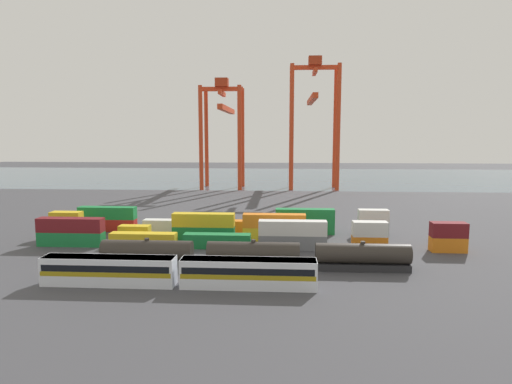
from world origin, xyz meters
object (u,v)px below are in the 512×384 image
object	(u,v)px
gantry_crane_west	(223,121)
shipping_container_13	(204,233)
freight_tank_row	(253,255)
gantry_crane_central	(314,110)
shipping_container_2	(143,240)
passenger_train	(178,271)

from	to	relation	value
gantry_crane_west	shipping_container_13	bearing A→B (deg)	-84.88
freight_tank_row	shipping_container_13	xyz separation A→B (m)	(-10.98, 18.24, -0.82)
shipping_container_13	gantry_crane_central	size ratio (longest dim) A/B	0.25
shipping_container_13	shipping_container_2	bearing A→B (deg)	-147.20
passenger_train	shipping_container_2	xyz separation A→B (m)	(-11.38, 20.57, -0.84)
passenger_train	gantry_crane_central	bearing A→B (deg)	77.57
shipping_container_13	gantry_crane_west	xyz separation A→B (m)	(-7.97, 88.87, 24.57)
passenger_train	freight_tank_row	distance (m)	12.98
passenger_train	shipping_container_2	distance (m)	23.52
passenger_train	shipping_container_2	size ratio (longest dim) A/B	3.08
freight_tank_row	shipping_container_13	distance (m)	21.30
passenger_train	freight_tank_row	xyz separation A→B (m)	(9.57, 8.76, -0.03)
freight_tank_row	shipping_container_13	size ratio (longest dim) A/B	3.90
passenger_train	shipping_container_13	world-z (taller)	passenger_train
freight_tank_row	shipping_container_2	world-z (taller)	freight_tank_row
passenger_train	gantry_crane_west	xyz separation A→B (m)	(-9.37, 115.87, 23.72)
freight_tank_row	shipping_container_13	bearing A→B (deg)	121.04
gantry_crane_central	passenger_train	bearing A→B (deg)	-102.43
freight_tank_row	gantry_crane_central	bearing A→B (deg)	81.54
shipping_container_2	gantry_crane_west	xyz separation A→B (m)	(2.01, 95.30, 24.57)
passenger_train	gantry_crane_west	bearing A→B (deg)	94.62
shipping_container_13	gantry_crane_central	distance (m)	96.78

